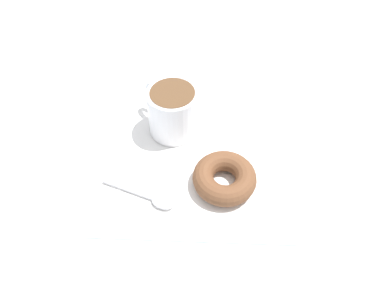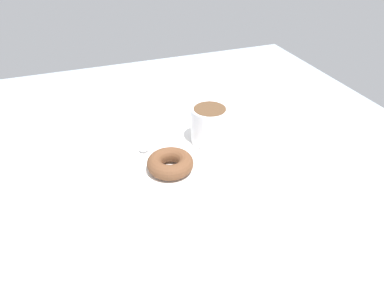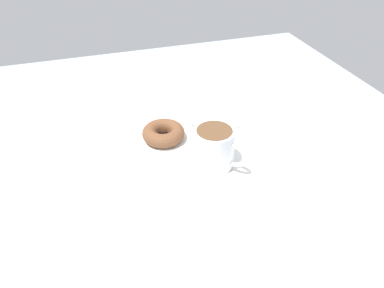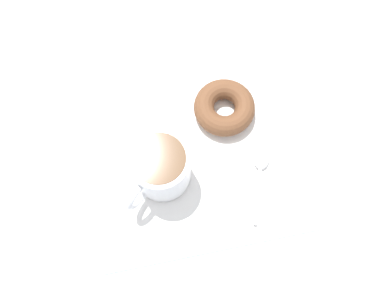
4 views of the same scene
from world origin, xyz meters
TOP-DOWN VIEW (x-y plane):
  - ground_plane at (0.00, 0.00)cm, footprint 120.00×120.00cm
  - napkin at (-0.05, 2.67)cm, footprint 34.34×34.34cm
  - coffee_cup at (-3.21, 8.24)cm, footprint 9.38×10.44cm
  - donut at (4.76, -4.00)cm, footprint 9.87×9.87cm
  - spoon at (-6.06, -6.70)cm, footprint 11.72×6.24cm

SIDE VIEW (x-z plane):
  - ground_plane at x=0.00cm, z-range -2.00..0.00cm
  - napkin at x=-0.05cm, z-range 0.00..0.30cm
  - spoon at x=-6.06cm, z-range 0.25..1.15cm
  - donut at x=4.76cm, z-range 0.30..3.58cm
  - coffee_cup at x=-3.21cm, z-range 0.44..8.94cm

